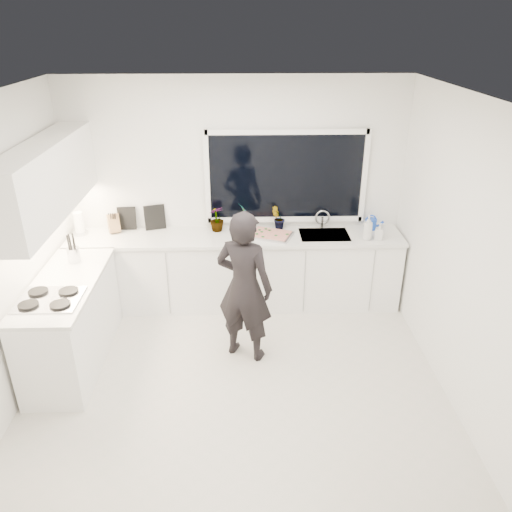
{
  "coord_description": "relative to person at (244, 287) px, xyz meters",
  "views": [
    {
      "loc": [
        0.08,
        -3.98,
        3.24
      ],
      "look_at": [
        0.21,
        0.4,
        1.15
      ],
      "focal_mm": 35.0,
      "sensor_mm": 36.0,
      "label": 1
    }
  ],
  "objects": [
    {
      "name": "floor",
      "position": [
        -0.09,
        -0.4,
        -0.82
      ],
      "size": [
        4.0,
        3.5,
        0.02
      ],
      "primitive_type": "cube",
      "color": "beige",
      "rests_on": "ground"
    },
    {
      "name": "wall_back",
      "position": [
        -0.09,
        1.36,
        0.54
      ],
      "size": [
        4.0,
        0.02,
        2.7
      ],
      "primitive_type": "cube",
      "color": "white",
      "rests_on": "ground"
    },
    {
      "name": "wall_left",
      "position": [
        -2.1,
        -0.4,
        0.54
      ],
      "size": [
        0.02,
        3.5,
        2.7
      ],
      "primitive_type": "cube",
      "color": "white",
      "rests_on": "ground"
    },
    {
      "name": "wall_right",
      "position": [
        1.92,
        -0.4,
        0.54
      ],
      "size": [
        0.02,
        3.5,
        2.7
      ],
      "primitive_type": "cube",
      "color": "white",
      "rests_on": "ground"
    },
    {
      "name": "ceiling",
      "position": [
        -0.09,
        -0.4,
        1.9
      ],
      "size": [
        4.0,
        3.5,
        0.02
      ],
      "primitive_type": "cube",
      "color": "white",
      "rests_on": "wall_back"
    },
    {
      "name": "window",
      "position": [
        0.51,
        1.33,
        0.74
      ],
      "size": [
        1.8,
        0.02,
        1.0
      ],
      "primitive_type": "cube",
      "color": "black",
      "rests_on": "wall_back"
    },
    {
      "name": "base_cabinets_back",
      "position": [
        -0.09,
        1.05,
        -0.37
      ],
      "size": [
        3.92,
        0.58,
        0.88
      ],
      "primitive_type": "cube",
      "color": "white",
      "rests_on": "floor"
    },
    {
      "name": "base_cabinets_left",
      "position": [
        -1.76,
        -0.05,
        -0.37
      ],
      "size": [
        0.58,
        1.6,
        0.88
      ],
      "primitive_type": "cube",
      "color": "white",
      "rests_on": "floor"
    },
    {
      "name": "countertop_back",
      "position": [
        -0.09,
        1.04,
        0.09
      ],
      "size": [
        3.94,
        0.62,
        0.04
      ],
      "primitive_type": "cube",
      "color": "silver",
      "rests_on": "base_cabinets_back"
    },
    {
      "name": "countertop_left",
      "position": [
        -1.76,
        -0.05,
        0.09
      ],
      "size": [
        0.62,
        1.6,
        0.04
      ],
      "primitive_type": "cube",
      "color": "silver",
      "rests_on": "base_cabinets_left"
    },
    {
      "name": "upper_cabinets",
      "position": [
        -1.88,
        0.3,
        1.04
      ],
      "size": [
        0.34,
        2.1,
        0.7
      ],
      "primitive_type": "cube",
      "color": "white",
      "rests_on": "wall_left"
    },
    {
      "name": "sink",
      "position": [
        0.96,
        1.05,
        0.06
      ],
      "size": [
        0.58,
        0.42,
        0.14
      ],
      "primitive_type": "cube",
      "color": "silver",
      "rests_on": "countertop_back"
    },
    {
      "name": "faucet",
      "position": [
        0.96,
        1.25,
        0.22
      ],
      "size": [
        0.03,
        0.03,
        0.22
      ],
      "primitive_type": "cylinder",
      "color": "silver",
      "rests_on": "countertop_back"
    },
    {
      "name": "stovetop",
      "position": [
        -1.78,
        -0.4,
        0.13
      ],
      "size": [
        0.56,
        0.48,
        0.03
      ],
      "primitive_type": "cube",
      "color": "black",
      "rests_on": "countertop_left"
    },
    {
      "name": "person",
      "position": [
        0.0,
        0.0,
        0.0
      ],
      "size": [
        0.7,
        0.59,
        1.62
      ],
      "primitive_type": "imported",
      "rotation": [
        0.0,
        0.0,
        2.73
      ],
      "color": "black",
      "rests_on": "floor"
    },
    {
      "name": "pizza_tray",
      "position": [
        0.32,
        1.02,
        0.13
      ],
      "size": [
        0.57,
        0.5,
        0.03
      ],
      "primitive_type": "cube",
      "rotation": [
        0.0,
        0.0,
        -0.38
      ],
      "color": "silver",
      "rests_on": "countertop_back"
    },
    {
      "name": "pizza",
      "position": [
        0.32,
        1.02,
        0.14
      ],
      "size": [
        0.52,
        0.45,
        0.01
      ],
      "primitive_type": "cube",
      "rotation": [
        0.0,
        0.0,
        -0.38
      ],
      "color": "red",
      "rests_on": "pizza_tray"
    },
    {
      "name": "watering_can",
      "position": [
        1.55,
        1.21,
        0.18
      ],
      "size": [
        0.16,
        0.16,
        0.13
      ],
      "primitive_type": "cylinder",
      "rotation": [
        0.0,
        0.0,
        0.15
      ],
      "color": "blue",
      "rests_on": "countertop_back"
    },
    {
      "name": "paper_towel_roll",
      "position": [
        -1.94,
        1.15,
        0.24
      ],
      "size": [
        0.14,
        0.14,
        0.26
      ],
      "primitive_type": "cylinder",
      "rotation": [
        0.0,
        0.0,
        -0.4
      ],
      "color": "white",
      "rests_on": "countertop_back"
    },
    {
      "name": "knife_block",
      "position": [
        -1.55,
        1.19,
        0.22
      ],
      "size": [
        0.16,
        0.14,
        0.22
      ],
      "primitive_type": "cube",
      "rotation": [
        0.0,
        0.0,
        0.42
      ],
      "color": "#8C5B41",
      "rests_on": "countertop_back"
    },
    {
      "name": "utensil_crock",
      "position": [
        -1.79,
        0.4,
        0.19
      ],
      "size": [
        0.16,
        0.16,
        0.16
      ],
      "primitive_type": "cylinder",
      "rotation": [
        0.0,
        0.0,
        0.27
      ],
      "color": "silver",
      "rests_on": "countertop_left"
    },
    {
      "name": "picture_frame_large",
      "position": [
        -1.41,
        1.29,
        0.25
      ],
      "size": [
        0.22,
        0.03,
        0.28
      ],
      "primitive_type": "cube",
      "rotation": [
        0.0,
        0.0,
        0.04
      ],
      "color": "black",
      "rests_on": "countertop_back"
    },
    {
      "name": "picture_frame_small",
      "position": [
        -1.07,
        1.29,
        0.26
      ],
      "size": [
        0.25,
        0.09,
        0.3
      ],
      "primitive_type": "cube",
      "rotation": [
        0.0,
        0.0,
        0.29
      ],
      "color": "black",
      "rests_on": "countertop_back"
    },
    {
      "name": "herb_plants",
      "position": [
        -0.0,
        1.21,
        0.27
      ],
      "size": [
        0.95,
        0.23,
        0.34
      ],
      "color": "#26662D",
      "rests_on": "countertop_back"
    },
    {
      "name": "soap_bottles",
      "position": [
        1.48,
        0.9,
        0.24
      ],
      "size": [
        0.26,
        0.14,
        0.29
      ],
      "color": "#D8BF66",
      "rests_on": "countertop_back"
    }
  ]
}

